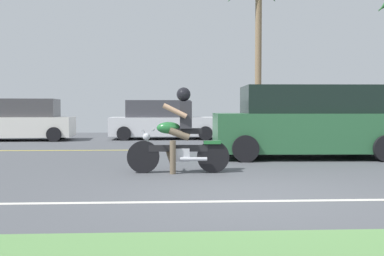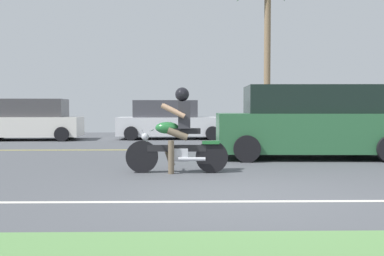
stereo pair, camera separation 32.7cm
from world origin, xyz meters
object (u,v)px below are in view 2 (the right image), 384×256
Objects in this scene: suv_nearby at (310,123)px; parked_car_0 at (32,121)px; motorcyclist at (178,137)px; parked_car_1 at (170,121)px.

parked_car_0 is (-9.32, 7.00, -0.14)m from suv_nearby.
parked_car_1 is (-0.41, 10.30, 0.03)m from motorcyclist.
suv_nearby is 1.09× the size of parked_car_1.
suv_nearby is 1.19× the size of parked_car_0.
suv_nearby is (3.36, 2.71, 0.19)m from motorcyclist.
parked_car_0 is 5.58m from parked_car_1.
motorcyclist is 4.32m from suv_nearby.
parked_car_1 is (-3.77, 7.59, -0.15)m from suv_nearby.
motorcyclist is at bearing -141.08° from suv_nearby.
parked_car_0 is at bearing 143.07° from suv_nearby.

